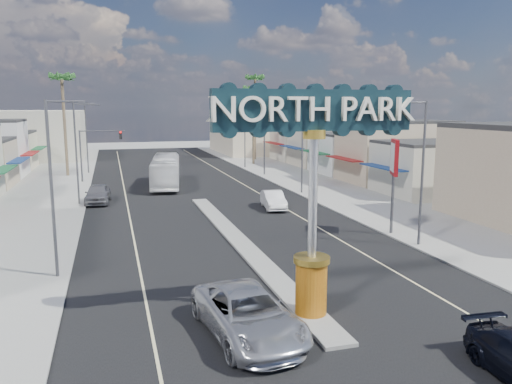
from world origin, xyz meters
TOP-DOWN VIEW (x-y plane):
  - ground at (0.00, 30.00)m, footprint 160.00×160.00m
  - road at (0.00, 30.00)m, footprint 20.00×120.00m
  - median_island at (0.00, 14.00)m, footprint 1.30×30.00m
  - sidewalk_left at (-14.00, 30.00)m, footprint 8.00×120.00m
  - sidewalk_right at (14.00, 30.00)m, footprint 8.00×120.00m
  - storefront_row_right at (24.00, 43.00)m, footprint 12.00×42.00m
  - backdrop_far_left at (-22.00, 75.00)m, footprint 20.00×20.00m
  - backdrop_far_right at (22.00, 75.00)m, footprint 20.00×20.00m
  - gateway_sign at (0.00, 1.98)m, footprint 8.20×1.50m
  - traffic_signal_left at (-9.18, 43.99)m, footprint 5.09×0.45m
  - traffic_signal_right at (9.18, 43.99)m, footprint 5.09×0.45m
  - streetlight_l_near at (-10.43, 10.00)m, footprint 2.03×0.22m
  - streetlight_l_mid at (-10.43, 30.00)m, footprint 2.03×0.22m
  - streetlight_l_far at (-10.43, 52.00)m, footprint 2.03×0.22m
  - streetlight_r_near at (10.43, 10.00)m, footprint 2.03×0.22m
  - streetlight_r_mid at (10.43, 30.00)m, footprint 2.03×0.22m
  - streetlight_r_far at (10.43, 52.00)m, footprint 2.03×0.22m
  - palm_left_far at (-13.00, 50.00)m, footprint 2.60×2.60m
  - palm_right_mid at (13.00, 56.00)m, footprint 2.60×2.60m
  - palm_right_far at (15.00, 62.00)m, footprint 2.60×2.60m
  - suv_left at (-3.00, 0.98)m, footprint 3.67×6.68m
  - car_parked_left at (-9.00, 30.52)m, footprint 2.44×5.26m
  - car_parked_right at (5.50, 23.68)m, footprint 2.19×4.78m
  - city_bus at (-2.00, 38.58)m, footprint 4.45×12.36m
  - bank_pylon_sign at (10.49, 13.05)m, footprint 1.02×1.93m

SIDE VIEW (x-z plane):
  - ground at x=0.00m, z-range 0.00..0.00m
  - road at x=0.00m, z-range 0.00..0.01m
  - sidewalk_left at x=-14.00m, z-range 0.00..0.12m
  - sidewalk_right at x=14.00m, z-range 0.00..0.12m
  - median_island at x=0.00m, z-range 0.00..0.16m
  - car_parked_right at x=5.50m, z-range 0.00..1.52m
  - car_parked_left at x=-9.00m, z-range 0.00..1.74m
  - suv_left at x=-3.00m, z-range 0.00..1.77m
  - city_bus at x=-2.00m, z-range 0.00..3.37m
  - storefront_row_right at x=24.00m, z-range 0.00..6.00m
  - backdrop_far_left at x=-22.00m, z-range 0.00..8.00m
  - backdrop_far_right at x=22.00m, z-range 0.00..8.00m
  - traffic_signal_left at x=-9.18m, z-range 1.27..7.27m
  - traffic_signal_right at x=9.18m, z-range 1.27..7.27m
  - bank_pylon_sign at x=10.49m, z-range 1.76..8.15m
  - streetlight_l_near at x=-10.43m, z-range 0.57..9.57m
  - streetlight_l_mid at x=-10.43m, z-range 0.57..9.57m
  - streetlight_l_far at x=-10.43m, z-range 0.57..9.57m
  - streetlight_r_near at x=10.43m, z-range 0.57..9.57m
  - streetlight_r_mid at x=10.43m, z-range 0.57..9.57m
  - streetlight_r_far at x=10.43m, z-range 0.57..9.57m
  - gateway_sign at x=0.00m, z-range 1.35..10.50m
  - palm_right_mid at x=13.00m, z-range 4.55..16.65m
  - palm_left_far at x=-13.00m, z-range 4.95..18.05m
  - palm_right_far at x=15.00m, z-range 5.34..19.44m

